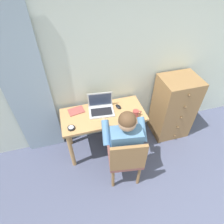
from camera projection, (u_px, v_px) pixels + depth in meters
The scene contains 11 objects.
wall_back at pixel (126, 64), 2.53m from camera, with size 4.80×0.05×2.50m, color silver.
curtain_panel at pixel (27, 90), 2.32m from camera, with size 0.53×0.03×2.23m, color #8EA3B7.
desk at pixel (103, 120), 2.66m from camera, with size 1.14×0.52×0.73m.
dresser at pixel (173, 107), 2.96m from camera, with size 0.55×0.49×1.06m.
chair at pixel (126, 158), 2.33m from camera, with size 0.48×0.46×0.88m.
person_seated at pixel (124, 138), 2.34m from camera, with size 0.59×0.62×1.20m.
laptop at pixel (101, 107), 2.59m from camera, with size 0.37×0.29×0.24m.
computer_mouse at pixel (118, 107), 2.66m from camera, with size 0.06×0.10×0.03m, color black.
desk_clock at pixel (71, 128), 2.37m from camera, with size 0.09×0.09×0.03m.
notebook_pad at pixel (76, 111), 2.61m from camera, with size 0.21×0.15×0.01m, color #994742.
coffee_mug at pixel (136, 113), 2.51m from camera, with size 0.12×0.08×0.09m.
Camera 1 is at (-0.79, 0.05, 2.51)m, focal length 30.26 mm.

